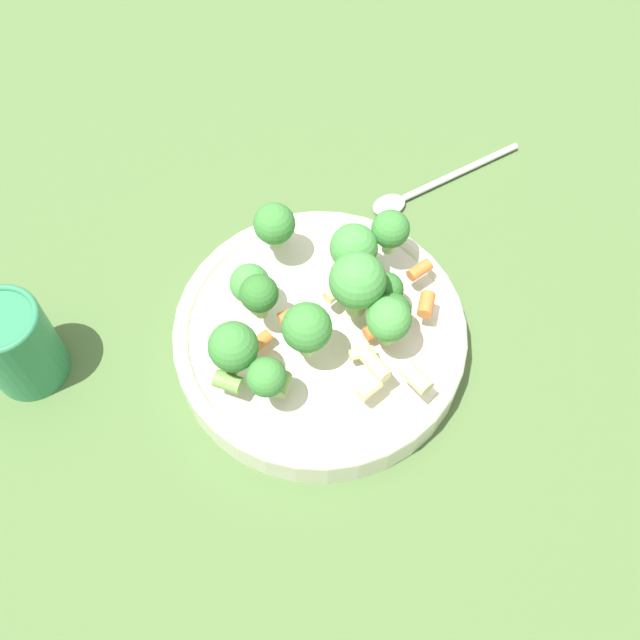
# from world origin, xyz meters

# --- Properties ---
(ground_plane) EXTENTS (3.00, 3.00, 0.00)m
(ground_plane) POSITION_xyz_m (0.00, 0.00, 0.00)
(ground_plane) COLOR #4C6B38
(bowl) EXTENTS (0.26, 0.26, 0.04)m
(bowl) POSITION_xyz_m (0.00, 0.00, 0.02)
(bowl) COLOR silver
(bowl) RESTS_ON ground_plane
(pasta_salad) EXTENTS (0.19, 0.20, 0.08)m
(pasta_salad) POSITION_xyz_m (-0.00, -0.00, 0.08)
(pasta_salad) COLOR #8CB766
(pasta_salad) RESTS_ON bowl
(cup) EXTENTS (0.07, 0.07, 0.09)m
(cup) POSITION_xyz_m (0.24, 0.11, 0.05)
(cup) COLOR #2D7F51
(cup) RESTS_ON ground_plane
(spoon) EXTENTS (0.13, 0.15, 0.01)m
(spoon) POSITION_xyz_m (-0.04, -0.21, 0.01)
(spoon) COLOR silver
(spoon) RESTS_ON ground_plane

